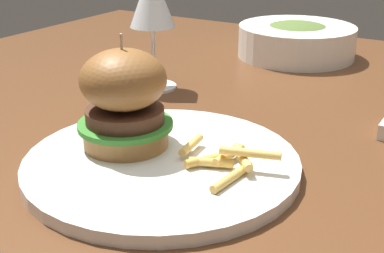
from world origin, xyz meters
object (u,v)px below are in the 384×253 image
main_plate (162,163)px  soup_bowl (296,40)px  wine_glass (152,1)px  burger_sandwich (124,99)px

main_plate → soup_bowl: bearing=95.6°
main_plate → wine_glass: bearing=126.8°
burger_sandwich → soup_bowl: size_ratio=0.58×
main_plate → wine_glass: 0.31m
wine_glass → soup_bowl: size_ratio=0.86×
main_plate → wine_glass: wine_glass is taller
burger_sandwich → soup_bowl: burger_sandwich is taller
burger_sandwich → wine_glass: wine_glass is taller
soup_bowl → wine_glass: bearing=-112.1°
wine_glass → burger_sandwich: bearing=-62.0°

